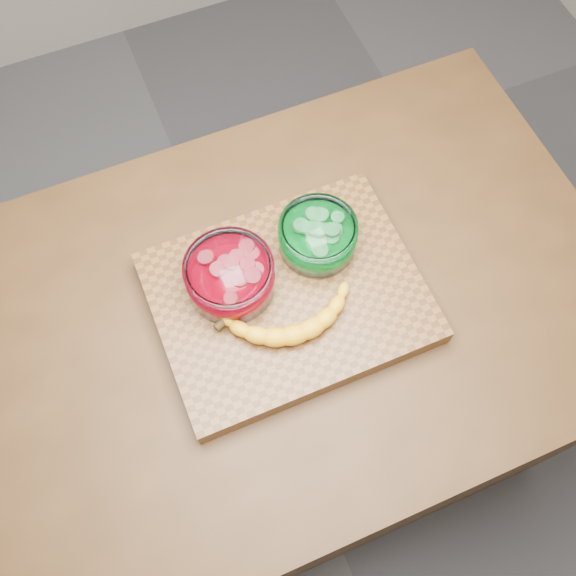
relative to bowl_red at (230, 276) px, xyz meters
name	(u,v)px	position (x,y,z in m)	size (l,w,h in m)	color
ground	(288,422)	(0.08, -0.05, -0.97)	(3.50, 3.50, 0.00)	#535357
counter	(288,378)	(0.08, -0.05, -0.52)	(1.20, 0.80, 0.90)	#472C15
cutting_board	(288,298)	(0.08, -0.05, -0.05)	(0.45, 0.35, 0.04)	brown
bowl_red	(230,276)	(0.00, 0.00, 0.00)	(0.15, 0.15, 0.07)	white
bowl_green	(318,236)	(0.17, 0.02, 0.00)	(0.14, 0.14, 0.06)	white
banana	(290,315)	(0.07, -0.10, -0.02)	(0.26, 0.13, 0.04)	#F5AD15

